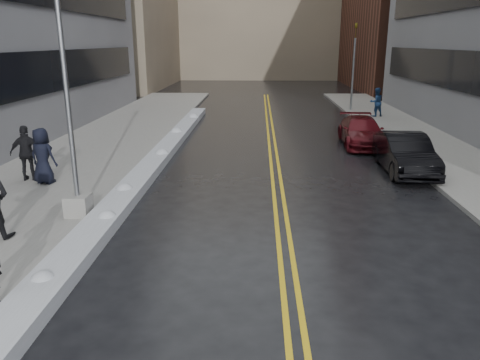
# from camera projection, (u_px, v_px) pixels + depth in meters

# --- Properties ---
(ground) EXTENTS (160.00, 160.00, 0.00)m
(ground) POSITION_uv_depth(u_px,v_px,m) (183.00, 252.00, 11.39)
(ground) COLOR black
(ground) RESTS_ON ground
(sidewalk_west) EXTENTS (5.50, 50.00, 0.15)m
(sidewalk_west) POSITION_uv_depth(u_px,v_px,m) (91.00, 153.00, 21.17)
(sidewalk_west) COLOR gray
(sidewalk_west) RESTS_ON ground
(sidewalk_east) EXTENTS (4.00, 50.00, 0.15)m
(sidewalk_east) POSITION_uv_depth(u_px,v_px,m) (444.00, 156.00, 20.57)
(sidewalk_east) COLOR gray
(sidewalk_east) RESTS_ON ground
(lane_line_left) EXTENTS (0.12, 50.00, 0.01)m
(lane_line_left) POSITION_uv_depth(u_px,v_px,m) (270.00, 156.00, 20.88)
(lane_line_left) COLOR gold
(lane_line_left) RESTS_ON ground
(lane_line_right) EXTENTS (0.12, 50.00, 0.01)m
(lane_line_right) POSITION_uv_depth(u_px,v_px,m) (277.00, 156.00, 20.87)
(lane_line_right) COLOR gold
(lane_line_right) RESTS_ON ground
(snow_ridge) EXTENTS (0.90, 30.00, 0.34)m
(snow_ridge) POSITION_uv_depth(u_px,v_px,m) (154.00, 163.00, 19.10)
(snow_ridge) COLOR silver
(snow_ridge) RESTS_ON ground
(building_west_far) EXTENTS (14.00, 22.00, 18.00)m
(building_west_far) POSITION_uv_depth(u_px,v_px,m) (103.00, 3.00, 51.56)
(building_west_far) COLOR gray
(building_west_far) RESTS_ON ground
(lamppost) EXTENTS (0.65, 0.65, 7.62)m
(lamppost) POSITION_uv_depth(u_px,v_px,m) (71.00, 133.00, 12.71)
(lamppost) COLOR gray
(lamppost) RESTS_ON sidewalk_west
(fire_hydrant) EXTENTS (0.26, 0.26, 0.73)m
(fire_hydrant) POSITION_uv_depth(u_px,v_px,m) (422.00, 145.00, 20.47)
(fire_hydrant) COLOR maroon
(fire_hydrant) RESTS_ON sidewalk_east
(traffic_signal) EXTENTS (0.16, 0.20, 6.00)m
(traffic_signal) POSITION_uv_depth(u_px,v_px,m) (354.00, 64.00, 33.09)
(traffic_signal) COLOR gray
(traffic_signal) RESTS_ON sidewalk_east
(pedestrian_c) EXTENTS (1.08, 0.85, 1.95)m
(pedestrian_c) POSITION_uv_depth(u_px,v_px,m) (43.00, 156.00, 16.14)
(pedestrian_c) COLOR black
(pedestrian_c) RESTS_ON sidewalk_west
(pedestrian_d) EXTENTS (1.22, 0.69, 1.97)m
(pedestrian_d) POSITION_uv_depth(u_px,v_px,m) (27.00, 153.00, 16.52)
(pedestrian_d) COLOR black
(pedestrian_d) RESTS_ON sidewalk_west
(pedestrian_east) EXTENTS (1.09, 0.96, 1.87)m
(pedestrian_east) POSITION_uv_depth(u_px,v_px,m) (376.00, 102.00, 30.74)
(pedestrian_east) COLOR navy
(pedestrian_east) RESTS_ON sidewalk_east
(car_black) EXTENTS (1.70, 4.61, 1.51)m
(car_black) POSITION_uv_depth(u_px,v_px,m) (405.00, 154.00, 18.11)
(car_black) COLOR black
(car_black) RESTS_ON ground
(car_maroon) EXTENTS (2.12, 4.78, 1.36)m
(car_maroon) POSITION_uv_depth(u_px,v_px,m) (361.00, 132.00, 22.88)
(car_maroon) COLOR #470B11
(car_maroon) RESTS_ON ground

